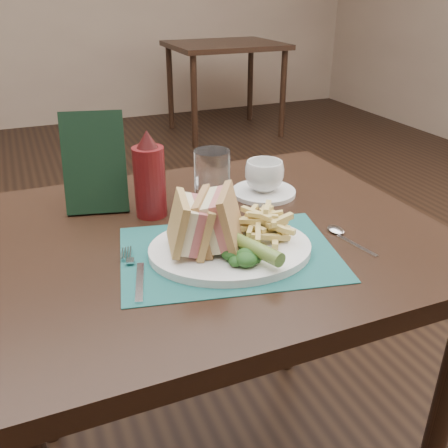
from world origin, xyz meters
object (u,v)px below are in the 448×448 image
at_px(coffee_cup, 264,176).
at_px(check_presenter, 95,163).
at_px(ketchup_bottle, 149,174).
at_px(table_main, 214,371).
at_px(sandwich_half_a, 178,225).
at_px(placemat, 229,253).
at_px(sandwich_half_b, 208,218).
at_px(plate, 230,249).
at_px(saucer, 264,192).
at_px(table_bg_right, 225,89).
at_px(drinking_glass, 212,179).

bearing_deg(coffee_cup, check_presenter, 169.46).
bearing_deg(ketchup_bottle, table_main, -51.03).
xyz_separation_m(sandwich_half_a, check_presenter, (-0.09, 0.29, 0.04)).
bearing_deg(coffee_cup, placemat, -129.14).
bearing_deg(sandwich_half_b, ketchup_bottle, 134.63).
relative_size(sandwich_half_a, coffee_cup, 1.13).
distance_m(plate, saucer, 0.30).
relative_size(placemat, coffee_cup, 4.34).
distance_m(table_bg_right, placemat, 3.54).
bearing_deg(check_presenter, coffee_cup, 3.01).
height_order(placemat, plate, plate).
distance_m(table_bg_right, ketchup_bottle, 3.39).
height_order(table_main, placemat, placemat).
relative_size(saucer, check_presenter, 0.69).
xyz_separation_m(table_main, saucer, (0.18, 0.13, 0.38)).
xyz_separation_m(plate, sandwich_half_b, (-0.04, 0.02, 0.06)).
bearing_deg(saucer, table_main, -144.85).
bearing_deg(sandwich_half_a, plate, 2.15).
bearing_deg(saucer, drinking_glass, -170.93).
height_order(table_bg_right, check_presenter, check_presenter).
xyz_separation_m(drinking_glass, ketchup_bottle, (-0.14, 0.01, 0.03)).
height_order(drinking_glass, ketchup_bottle, ketchup_bottle).
bearing_deg(saucer, sandwich_half_a, -142.20).
bearing_deg(drinking_glass, sandwich_half_b, -113.63).
relative_size(saucer, ketchup_bottle, 0.81).
bearing_deg(sandwich_half_a, saucer, 49.26).
xyz_separation_m(saucer, ketchup_bottle, (-0.27, -0.01, 0.09)).
relative_size(placemat, ketchup_bottle, 2.11).
bearing_deg(sandwich_half_b, coffee_cup, 75.05).
bearing_deg(sandwich_half_a, placemat, 1.88).
distance_m(plate, sandwich_half_a, 0.11).
height_order(table_bg_right, ketchup_bottle, ketchup_bottle).
bearing_deg(drinking_glass, coffee_cup, 9.07).
height_order(saucer, check_presenter, check_presenter).
relative_size(plate, coffee_cup, 3.31).
bearing_deg(coffee_cup, ketchup_bottle, -177.74).
height_order(placemat, saucer, saucer).
height_order(plate, sandwich_half_a, sandwich_half_a).
height_order(sandwich_half_b, ketchup_bottle, ketchup_bottle).
distance_m(plate, coffee_cup, 0.30).
bearing_deg(sandwich_half_b, table_bg_right, 97.69).
distance_m(placemat, sandwich_half_a, 0.11).
height_order(plate, drinking_glass, drinking_glass).
relative_size(plate, ketchup_bottle, 1.61).
relative_size(table_main, table_bg_right, 1.00).
relative_size(table_main, coffee_cup, 9.92).
height_order(sandwich_half_a, drinking_glass, drinking_glass).
height_order(placemat, sandwich_half_a, sandwich_half_a).
bearing_deg(coffee_cup, plate, -128.72).
height_order(table_bg_right, coffee_cup, coffee_cup).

